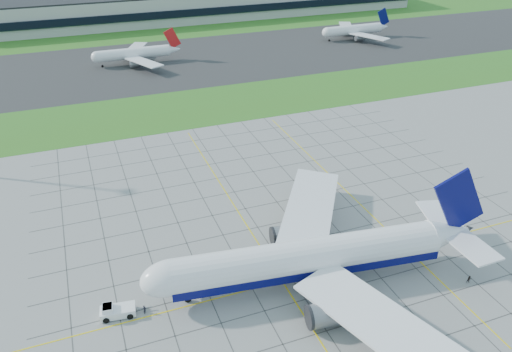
% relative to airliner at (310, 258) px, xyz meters
% --- Properties ---
extents(ground, '(1400.00, 1400.00, 0.00)m').
position_rel_airliner_xyz_m(ground, '(5.36, 3.86, -5.66)').
color(ground, gray).
rests_on(ground, ground).
extents(grass_median, '(700.00, 35.00, 0.04)m').
position_rel_airliner_xyz_m(grass_median, '(5.36, 93.86, -5.64)').
color(grass_median, '#376F1F').
rests_on(grass_median, ground).
extents(asphalt_taxiway, '(700.00, 75.00, 0.04)m').
position_rel_airliner_xyz_m(asphalt_taxiway, '(5.36, 148.86, -5.63)').
color(asphalt_taxiway, '#383838').
rests_on(asphalt_taxiway, ground).
extents(grass_far, '(700.00, 145.00, 0.04)m').
position_rel_airliner_xyz_m(grass_far, '(5.36, 258.86, -5.64)').
color(grass_far, '#376F1F').
rests_on(grass_far, ground).
extents(apron_markings, '(120.00, 130.00, 0.03)m').
position_rel_airliner_xyz_m(apron_markings, '(5.78, 14.95, -5.65)').
color(apron_markings, '#474744').
rests_on(apron_markings, ground).
extents(terminal, '(260.00, 43.00, 15.80)m').
position_rel_airliner_xyz_m(terminal, '(45.36, 233.73, 2.23)').
color(terminal, '#B7B7B2').
rests_on(terminal, ground).
extents(airliner, '(65.65, 66.13, 20.71)m').
position_rel_airliner_xyz_m(airliner, '(0.00, 0.00, 0.00)').
color(airliner, white).
rests_on(airliner, ground).
extents(pushback_tug, '(8.91, 3.72, 2.45)m').
position_rel_airliner_xyz_m(pushback_tug, '(-35.05, 4.09, -4.58)').
color(pushback_tug, white).
rests_on(pushback_tug, ground).
extents(crew_near, '(0.66, 0.73, 1.68)m').
position_rel_airliner_xyz_m(crew_near, '(-30.35, 2.91, -4.83)').
color(crew_near, black).
rests_on(crew_near, ground).
extents(crew_far, '(0.97, 0.89, 1.62)m').
position_rel_airliner_xyz_m(crew_far, '(28.01, -11.13, -4.85)').
color(crew_far, black).
rests_on(crew_far, ground).
extents(distant_jet_1, '(36.12, 42.66, 14.08)m').
position_rel_airliner_xyz_m(distant_jet_1, '(-7.78, 152.09, -1.18)').
color(distant_jet_1, white).
rests_on(distant_jet_1, ground).
extents(distant_jet_2, '(35.69, 42.66, 14.08)m').
position_rel_airliner_xyz_m(distant_jet_2, '(102.09, 155.65, -1.18)').
color(distant_jet_2, white).
rests_on(distant_jet_2, ground).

